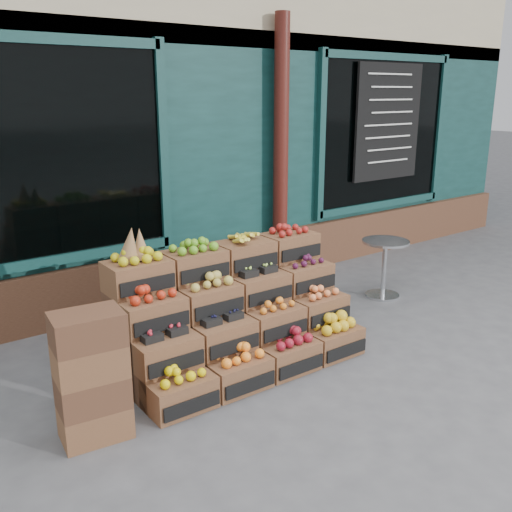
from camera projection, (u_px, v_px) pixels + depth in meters
ground at (321, 361)px, 5.11m from camera, size 60.00×60.00×0.00m
shop_facade at (86, 86)px, 8.36m from camera, size 12.00×6.24×4.80m
crate_display at (234, 318)px, 5.01m from camera, size 2.10×1.05×1.30m
spare_crates at (91, 377)px, 3.86m from camera, size 0.50×0.37×0.92m
bistro_table at (384, 262)px, 6.59m from camera, size 0.54×0.54×0.68m
shopkeeper at (45, 219)px, 6.13m from camera, size 0.77×0.54×2.00m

